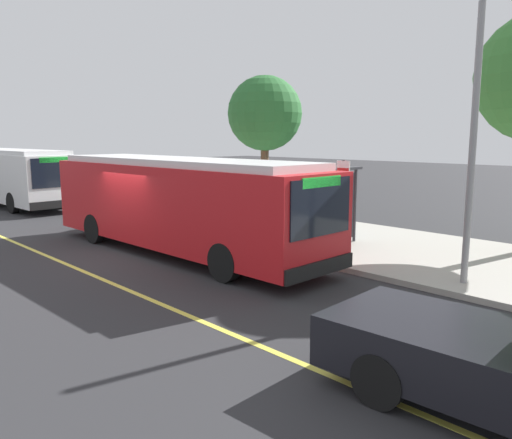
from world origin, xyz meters
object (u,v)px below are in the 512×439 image
transit_bus_main (180,202)px  route_sign_post (343,195)px  pedestrian_commuter (311,219)px  waiting_bench (319,225)px  transit_bus_second (8,174)px

transit_bus_main → route_sign_post: bearing=32.7°
pedestrian_commuter → transit_bus_main: bearing=-136.4°
transit_bus_main → waiting_bench: 4.84m
transit_bus_second → route_sign_post: size_ratio=4.26×
transit_bus_main → pedestrian_commuter: size_ratio=6.58×
route_sign_post → waiting_bench: bearing=143.4°
transit_bus_second → route_sign_post: same height
transit_bus_second → waiting_bench: transit_bus_second is taller
transit_bus_main → transit_bus_second: (-16.14, 0.20, 0.00)m
transit_bus_main → transit_bus_second: size_ratio=0.93×
waiting_bench → route_sign_post: (2.12, -1.57, 1.32)m
transit_bus_second → route_sign_post: (20.32, 2.50, 0.34)m
waiting_bench → route_sign_post: size_ratio=0.57×
waiting_bench → pedestrian_commuter: 1.78m
waiting_bench → route_sign_post: 2.96m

